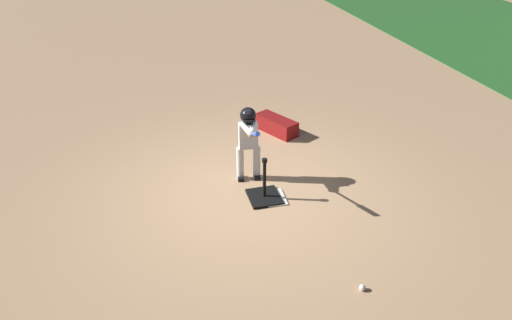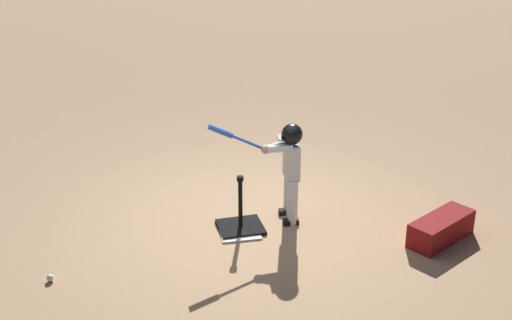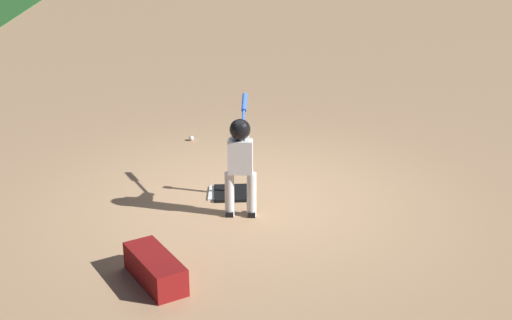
{
  "view_description": "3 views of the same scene",
  "coord_description": "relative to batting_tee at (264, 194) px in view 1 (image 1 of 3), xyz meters",
  "views": [
    {
      "loc": [
        5.97,
        -1.49,
        4.01
      ],
      "look_at": [
        0.21,
        0.04,
        0.69
      ],
      "focal_mm": 35.0,
      "sensor_mm": 36.0,
      "label": 1
    },
    {
      "loc": [
        1.79,
        7.08,
        3.94
      ],
      "look_at": [
        -0.12,
        -0.11,
        0.7
      ],
      "focal_mm": 50.0,
      "sensor_mm": 36.0,
      "label": 2
    },
    {
      "loc": [
        -8.03,
        0.38,
        3.56
      ],
      "look_at": [
        -0.16,
        -0.1,
        0.57
      ],
      "focal_mm": 50.0,
      "sensor_mm": 36.0,
      "label": 3
    }
  ],
  "objects": [
    {
      "name": "batter_child",
      "position": [
        -0.58,
        -0.09,
        0.68
      ],
      "size": [
        1.05,
        0.38,
        1.23
      ],
      "color": "silver",
      "rests_on": "ground_plane"
    },
    {
      "name": "batting_tee",
      "position": [
        0.0,
        0.0,
        0.0
      ],
      "size": [
        0.5,
        0.45,
        0.65
      ],
      "color": "black",
      "rests_on": "ground_plane"
    },
    {
      "name": "baseball",
      "position": [
        2.09,
        0.56,
        -0.04
      ],
      "size": [
        0.07,
        0.07,
        0.07
      ],
      "primitive_type": "sphere",
      "color": "white",
      "rests_on": "ground_plane"
    },
    {
      "name": "ground_plane",
      "position": [
        -0.14,
        -0.18,
        -0.07
      ],
      "size": [
        90.0,
        90.0,
        0.0
      ],
      "primitive_type": "plane",
      "color": "tan"
    },
    {
      "name": "equipment_bag",
      "position": [
        -2.06,
        0.81,
        0.07
      ],
      "size": [
        0.89,
        0.68,
        0.28
      ],
      "primitive_type": "cube",
      "rotation": [
        0.0,
        0.0,
        0.49
      ],
      "color": "maroon",
      "rests_on": "ground_plane"
    },
    {
      "name": "home_plate",
      "position": [
        0.03,
        0.07,
        -0.06
      ],
      "size": [
        0.47,
        0.47,
        0.02
      ],
      "primitive_type": "cube",
      "rotation": [
        0.0,
        0.0,
        -0.06
      ],
      "color": "white",
      "rests_on": "ground_plane"
    }
  ]
}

